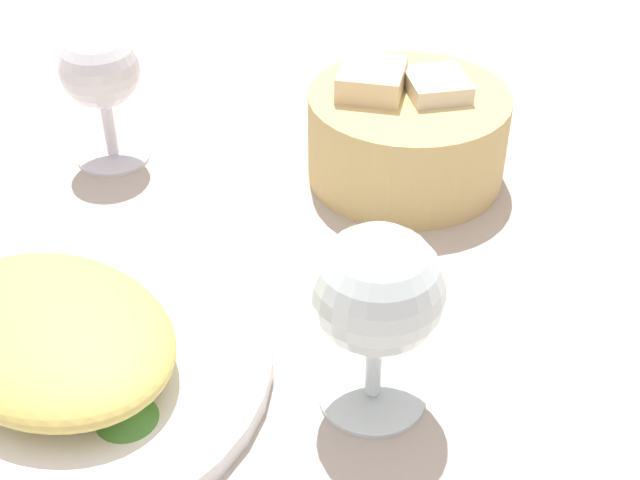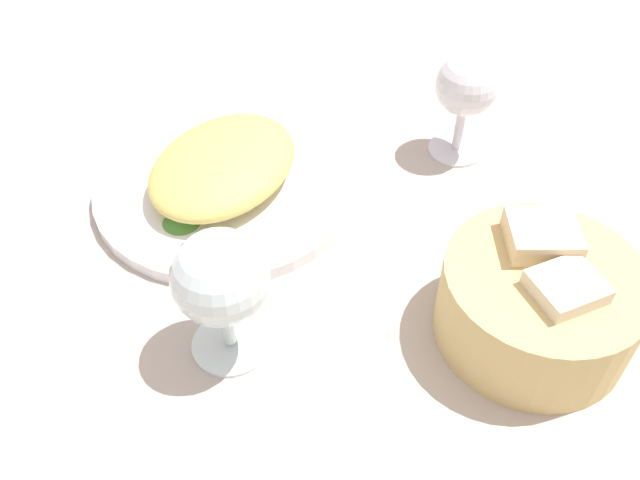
# 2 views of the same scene
# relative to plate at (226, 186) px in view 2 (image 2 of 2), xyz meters

# --- Properties ---
(ground_plane) EXTENTS (1.40, 1.40, 0.02)m
(ground_plane) POSITION_rel_plate_xyz_m (0.14, 0.13, -0.02)
(ground_plane) COLOR #B3A79A
(plate) EXTENTS (0.27, 0.27, 0.01)m
(plate) POSITION_rel_plate_xyz_m (0.00, 0.00, 0.00)
(plate) COLOR white
(plate) RESTS_ON ground_plane
(omelette) EXTENTS (0.22, 0.20, 0.04)m
(omelette) POSITION_rel_plate_xyz_m (0.00, 0.00, 0.03)
(omelette) COLOR #D5C05D
(omelette) RESTS_ON plate
(lettuce_garnish) EXTENTS (0.04, 0.04, 0.01)m
(lettuce_garnish) POSITION_rel_plate_xyz_m (0.06, -0.04, 0.01)
(lettuce_garnish) COLOR #448534
(lettuce_garnish) RESTS_ON plate
(bread_basket) EXTENTS (0.16, 0.16, 0.10)m
(bread_basket) POSITION_rel_plate_xyz_m (0.17, 0.28, 0.03)
(bread_basket) COLOR tan
(bread_basket) RESTS_ON ground_plane
(wine_glass_near) EXTENTS (0.08, 0.08, 0.12)m
(wine_glass_near) POSITION_rel_plate_xyz_m (0.19, 0.03, 0.07)
(wine_glass_near) COLOR silver
(wine_glass_near) RESTS_ON ground_plane
(wine_glass_far) EXTENTS (0.07, 0.07, 0.12)m
(wine_glass_far) POSITION_rel_plate_xyz_m (-0.07, 0.25, 0.07)
(wine_glass_far) COLOR silver
(wine_glass_far) RESTS_ON ground_plane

